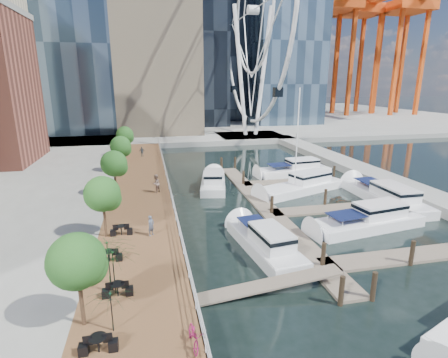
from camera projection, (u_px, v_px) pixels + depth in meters
The scene contains 19 objects.
ground at pixel (270, 258), 24.73m from camera, with size 520.00×520.00×0.00m, color black.
boardwalk at pixel (141, 195), 36.86m from camera, with size 6.00×60.00×1.00m, color brown.
seawall at pixel (170, 194), 37.48m from camera, with size 0.25×60.00×1.00m, color #595954.
land_far at pixel (170, 117), 120.63m from camera, with size 200.00×114.00×1.00m, color gray.
breakwater at pixel (360, 170), 47.55m from camera, with size 4.00×60.00×1.00m, color gray.
pier at pixel (250, 137), 76.44m from camera, with size 14.00×12.00×1.00m, color gray.
railing at pixel (169, 184), 37.19m from camera, with size 0.10×60.00×1.05m, color white, non-canonical shape.
floating_docks at pixel (311, 199), 35.64m from camera, with size 16.00×34.00×2.60m.
ferris_wheel at pixel (253, 10), 69.67m from camera, with size 5.80×45.60×47.80m.
port_cranes at pixel (362, 59), 123.43m from camera, with size 40.00×52.00×38.00m.
street_trees at pixel (114, 164), 34.42m from camera, with size 2.60×42.60×4.60m.
cafe_tables at pixel (113, 271), 20.34m from camera, with size 2.50×13.70×0.74m.
yacht_foreground at pixel (367, 228), 29.78m from camera, with size 2.93×10.94×2.15m, color white, non-canonical shape.
bicycle at pixel (194, 336), 15.04m from camera, with size 0.62×1.78×0.94m, color maroon.
pedestrian_near at pixel (151, 225), 25.84m from camera, with size 0.57×0.37×1.56m, color #474F5F.
pedestrian_mid at pixel (156, 184), 35.96m from camera, with size 0.93×0.73×1.92m, color #86685D.
pedestrian_far at pixel (142, 152), 53.53m from camera, with size 0.90×0.38×1.54m, color #393E47.
moored_yachts at pixel (306, 198), 37.70m from camera, with size 20.32×36.00×11.50m.
cafe_seating at pixel (111, 274), 18.38m from camera, with size 3.82×7.23×2.68m.
Camera 1 is at (-7.96, -21.13, 11.99)m, focal length 28.00 mm.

